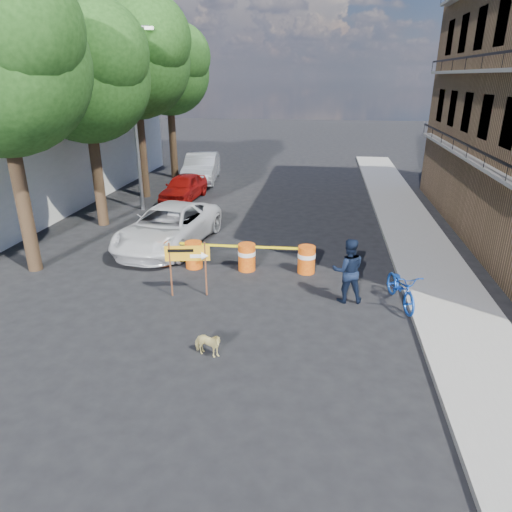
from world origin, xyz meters
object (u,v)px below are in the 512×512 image
(barrel_mid_left, at_px, (194,254))
(sedan_red, at_px, (184,187))
(pedestrian, at_px, (348,271))
(barrel_far_right, at_px, (306,259))
(sedan_silver, at_px, (202,168))
(detour_sign, at_px, (193,258))
(bicycle, at_px, (403,272))
(barrel_far_left, at_px, (162,251))
(barrel_mid_right, at_px, (247,257))
(dog, at_px, (207,344))
(suv_white, at_px, (169,227))

(barrel_mid_left, relative_size, sedan_red, 0.23)
(pedestrian, bearing_deg, barrel_far_right, -64.10)
(sedan_silver, bearing_deg, detour_sign, -83.22)
(detour_sign, relative_size, bicycle, 0.83)
(barrel_far_left, distance_m, sedan_silver, 13.14)
(barrel_mid_right, xyz_separation_m, dog, (-0.06, -5.07, -0.16))
(pedestrian, relative_size, dog, 2.56)
(bicycle, height_order, dog, bicycle)
(pedestrian, distance_m, bicycle, 1.49)
(bicycle, distance_m, sedan_red, 14.03)
(barrel_mid_right, height_order, sedan_silver, sedan_silver)
(dog, bearing_deg, barrel_far_right, -7.15)
(barrel_mid_right, height_order, sedan_red, sedan_red)
(barrel_mid_left, bearing_deg, sedan_silver, 103.57)
(pedestrian, relative_size, sedan_silver, 0.37)
(dog, distance_m, sedan_red, 14.49)
(barrel_mid_right, height_order, barrel_far_right, same)
(detour_sign, bearing_deg, barrel_far_right, 23.77)
(pedestrian, xyz_separation_m, suv_white, (-6.43, 3.65, -0.18))
(suv_white, bearing_deg, bicycle, -17.23)
(dog, height_order, suv_white, suv_white)
(sedan_silver, bearing_deg, bicycle, -64.20)
(barrel_far_left, height_order, barrel_far_right, same)
(barrel_mid_left, bearing_deg, dog, -71.13)
(pedestrian, height_order, sedan_red, pedestrian)
(barrel_mid_right, xyz_separation_m, sedan_red, (-4.73, 8.65, 0.19))
(barrel_far_right, height_order, sedan_red, sedan_red)
(barrel_far_right, bearing_deg, pedestrian, -56.82)
(dog, bearing_deg, barrel_mid_right, 13.50)
(barrel_mid_right, height_order, pedestrian, pedestrian)
(sedan_silver, bearing_deg, sedan_red, -94.37)
(barrel_far_right, bearing_deg, sedan_silver, 117.96)
(barrel_mid_right, relative_size, suv_white, 0.17)
(dog, bearing_deg, barrel_far_left, 43.21)
(barrel_far_left, distance_m, bicycle, 7.80)
(suv_white, xyz_separation_m, sedan_red, (-1.46, 6.78, -0.09))
(detour_sign, bearing_deg, dog, -79.75)
(sedan_silver, bearing_deg, barrel_mid_right, -76.35)
(barrel_mid_right, distance_m, pedestrian, 3.66)
(barrel_mid_right, bearing_deg, barrel_far_right, 2.12)
(barrel_mid_left, distance_m, sedan_red, 9.18)
(detour_sign, bearing_deg, bicycle, -7.70)
(dog, bearing_deg, detour_sign, 35.15)
(barrel_far_right, relative_size, detour_sign, 0.55)
(pedestrian, height_order, sedan_silver, pedestrian)
(barrel_far_right, distance_m, sedan_red, 10.87)
(suv_white, bearing_deg, barrel_mid_right, -22.17)
(barrel_mid_right, relative_size, sedan_silver, 0.18)
(suv_white, distance_m, sedan_silver, 11.31)
(barrel_far_left, bearing_deg, dog, -61.00)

